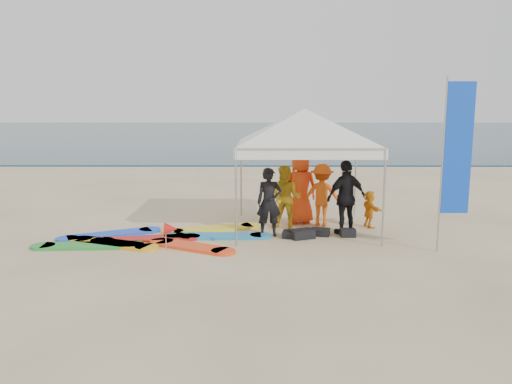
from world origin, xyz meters
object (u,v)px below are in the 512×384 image
object	(u,v)px
feather_flag	(456,150)
surfboard_spread	(156,239)
person_seated	(370,209)
marker_pennant	(171,229)
person_orange_b	(300,188)
person_black_a	(269,202)
person_yellow	(286,198)
canopy_tent	(305,109)
person_black_b	(346,198)
person_orange_a	(322,195)

from	to	relation	value
feather_flag	surfboard_spread	distance (m)	7.10
person_seated	marker_pennant	world-z (taller)	person_seated
person_orange_b	surfboard_spread	xyz separation A→B (m)	(-3.60, -1.80, -0.95)
person_black_a	person_seated	bearing A→B (deg)	13.09
person_yellow	feather_flag	bearing A→B (deg)	-9.79
person_yellow	canopy_tent	world-z (taller)	canopy_tent
feather_flag	canopy_tent	bearing A→B (deg)	145.74
feather_flag	person_black_a	bearing A→B (deg)	160.79
person_black_a	feather_flag	size ratio (longest dim) A/B	0.45
person_black_a	surfboard_spread	world-z (taller)	person_black_a
person_black_a	feather_flag	bearing A→B (deg)	-24.61
person_yellow	person_seated	world-z (taller)	person_yellow
person_black_b	canopy_tent	bearing A→B (deg)	-52.69
feather_flag	surfboard_spread	bearing A→B (deg)	172.06
person_orange_b	canopy_tent	world-z (taller)	canopy_tent
person_black_a	person_orange_a	world-z (taller)	person_black_a
person_black_a	surfboard_spread	bearing A→B (deg)	-176.07
canopy_tent	feather_flag	xyz separation A→B (m)	(3.06, -2.09, -0.88)
canopy_tent	surfboard_spread	bearing A→B (deg)	-162.35
person_black_a	person_seated	distance (m)	2.85
canopy_tent	feather_flag	world-z (taller)	feather_flag
person_seated	surfboard_spread	distance (m)	5.59
canopy_tent	person_seated	bearing A→B (deg)	6.09
person_yellow	person_orange_b	bearing A→B (deg)	79.09
person_black_a	person_seated	xyz separation A→B (m)	(2.68, 0.90, -0.35)
person_orange_b	person_seated	world-z (taller)	person_orange_b
feather_flag	surfboard_spread	xyz separation A→B (m)	(-6.69, 0.93, -2.19)
person_black_a	person_yellow	xyz separation A→B (m)	(0.45, 0.66, -0.01)
person_seated	surfboard_spread	xyz separation A→B (m)	(-5.41, -1.34, -0.46)
canopy_tent	marker_pennant	world-z (taller)	canopy_tent
person_black_b	marker_pennant	size ratio (longest dim) A/B	2.92
person_orange_a	person_seated	distance (m)	1.31
person_orange_a	person_seated	world-z (taller)	person_orange_a
feather_flag	person_orange_a	bearing A→B (deg)	135.45
canopy_tent	person_yellow	bearing A→B (deg)	-173.60
person_black_a	person_black_b	size ratio (longest dim) A/B	0.91
person_black_a	person_black_b	xyz separation A→B (m)	(1.92, 0.16, 0.09)
canopy_tent	marker_pennant	distance (m)	4.54
person_orange_a	person_seated	xyz separation A→B (m)	(1.24, -0.21, -0.34)
person_seated	person_black_b	bearing A→B (deg)	120.81
person_black_a	person_black_b	bearing A→B (deg)	-0.64
person_black_b	person_orange_b	bearing A→B (deg)	-73.39
person_yellow	surfboard_spread	world-z (taller)	person_yellow
marker_pennant	surfboard_spread	size ratio (longest dim) A/B	0.13
person_yellow	person_black_b	world-z (taller)	person_black_b
person_black_a	person_orange_a	xyz separation A→B (m)	(1.44, 1.11, -0.01)
person_seated	marker_pennant	size ratio (longest dim) A/B	1.54
person_black_b	marker_pennant	distance (m)	4.40
person_black_a	person_orange_a	size ratio (longest dim) A/B	1.02
marker_pennant	person_seated	bearing A→B (deg)	24.83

